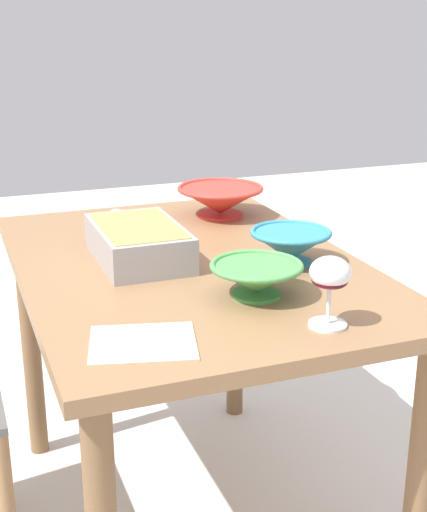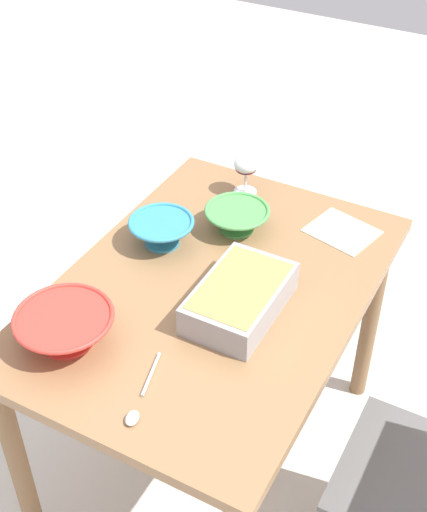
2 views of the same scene
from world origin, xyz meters
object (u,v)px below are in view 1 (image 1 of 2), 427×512
(wine_glass, at_px, (330,278))
(serving_spoon, at_px, (124,215))
(casserole_dish, at_px, (139,241))
(napkin, at_px, (143,343))
(mixing_bowl, at_px, (290,245))
(serving_bowl, at_px, (256,277))
(dining_table, at_px, (188,302))
(small_bowl, at_px, (220,200))

(wine_glass, xyz_separation_m, serving_spoon, (-0.89, -0.17, -0.09))
(casserole_dish, xyz_separation_m, napkin, (0.45, -0.12, -0.05))
(wine_glass, distance_m, mixing_bowl, 0.37)
(mixing_bowl, bearing_deg, serving_bowl, -44.09)
(serving_spoon, bearing_deg, dining_table, 6.14)
(serving_spoon, bearing_deg, casserole_dish, -8.74)
(dining_table, xyz_separation_m, mixing_bowl, (0.10, 0.22, 0.15))
(dining_table, relative_size, serving_bowl, 5.77)
(small_bowl, xyz_separation_m, serving_bowl, (0.62, -0.16, -0.01))
(mixing_bowl, relative_size, napkin, 1.01)
(small_bowl, xyz_separation_m, serving_spoon, (-0.09, -0.27, -0.04))
(casserole_dish, height_order, mixing_bowl, casserole_dish)
(serving_bowl, xyz_separation_m, serving_spoon, (-0.70, -0.11, -0.03))
(wine_glass, xyz_separation_m, small_bowl, (-0.81, 0.09, -0.05))
(mixing_bowl, height_order, small_bowl, small_bowl)
(casserole_dish, relative_size, serving_spoon, 1.40)
(small_bowl, bearing_deg, wine_glass, -6.63)
(casserole_dish, bearing_deg, mixing_bowl, 65.58)
(mixing_bowl, distance_m, napkin, 0.54)
(mixing_bowl, relative_size, serving_spoon, 0.86)
(serving_bowl, relative_size, serving_spoon, 0.87)
(small_bowl, relative_size, serving_bowl, 1.27)
(wine_glass, relative_size, serving_spoon, 0.62)
(dining_table, height_order, wine_glass, wine_glass)
(mixing_bowl, xyz_separation_m, serving_spoon, (-0.54, -0.27, -0.04))
(casserole_dish, xyz_separation_m, serving_spoon, (-0.39, 0.06, -0.04))
(serving_bowl, bearing_deg, wine_glass, 19.09)
(casserole_dish, distance_m, serving_bowl, 0.36)
(wine_glass, bearing_deg, small_bowl, 173.37)
(serving_bowl, bearing_deg, dining_table, -167.17)
(serving_spoon, height_order, napkin, serving_spoon)
(wine_glass, height_order, small_bowl, wine_glass)
(dining_table, bearing_deg, serving_bowl, 12.83)
(wine_glass, height_order, serving_bowl, wine_glass)
(small_bowl, height_order, serving_spoon, small_bowl)
(napkin, bearing_deg, wine_glass, 81.94)
(small_bowl, bearing_deg, napkin, -30.27)
(serving_bowl, relative_size, napkin, 1.03)
(serving_bowl, bearing_deg, small_bowl, 165.60)
(dining_table, distance_m, small_bowl, 0.44)
(small_bowl, relative_size, napkin, 1.31)
(dining_table, xyz_separation_m, casserole_dish, (-0.05, -0.11, 0.15))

